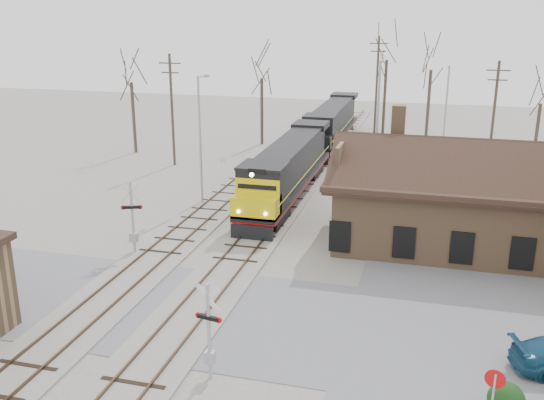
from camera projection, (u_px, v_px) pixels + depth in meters
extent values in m
plane|color=gray|center=(194.00, 311.00, 27.99)|extent=(140.00, 140.00, 0.00)
cube|color=slate|center=(194.00, 311.00, 27.99)|extent=(60.00, 9.00, 0.03)
cube|color=gray|center=(276.00, 211.00, 41.80)|extent=(3.40, 90.00, 0.12)
cube|color=#473323|center=(266.00, 209.00, 41.94)|extent=(0.08, 90.00, 0.14)
cube|color=#473323|center=(286.00, 210.00, 41.59)|extent=(0.08, 90.00, 0.14)
cube|color=gray|center=(215.00, 206.00, 42.91)|extent=(3.40, 90.00, 0.12)
cube|color=#473323|center=(205.00, 203.00, 43.05)|extent=(0.08, 90.00, 0.14)
cube|color=#473323|center=(224.00, 205.00, 42.70)|extent=(0.08, 90.00, 0.14)
cube|color=#876546|center=(461.00, 212.00, 35.49)|extent=(14.00, 8.00, 4.00)
cube|color=black|center=(464.00, 177.00, 34.86)|extent=(15.20, 9.20, 0.30)
cube|color=black|center=(467.00, 170.00, 32.44)|extent=(15.00, 4.71, 2.66)
cube|color=black|center=(464.00, 152.00, 36.68)|extent=(15.00, 4.71, 2.66)
cube|color=#876546|center=(398.00, 123.00, 36.42)|extent=(0.80, 0.80, 2.20)
cube|color=black|center=(267.00, 215.00, 39.49)|extent=(2.34, 3.74, 0.94)
cube|color=black|center=(305.00, 170.00, 50.70)|extent=(2.34, 3.74, 0.94)
cube|color=black|center=(289.00, 180.00, 44.87)|extent=(2.81, 18.71, 0.33)
cube|color=#950A0B|center=(289.00, 183.00, 44.93)|extent=(2.83, 18.71, 0.11)
cube|color=black|center=(292.00, 158.00, 45.51)|extent=(2.43, 13.56, 2.62)
cube|color=black|center=(263.00, 187.00, 38.06)|extent=(2.81, 2.62, 2.62)
cube|color=yellow|center=(256.00, 206.00, 36.83)|extent=(2.81, 1.68, 1.31)
cube|color=black|center=(252.00, 233.00, 36.38)|extent=(2.62, 0.25, 0.94)
cylinder|color=#FFF2CC|center=(252.00, 175.00, 35.37)|extent=(0.26, 0.10, 0.26)
cube|color=black|center=(321.00, 152.00, 57.19)|extent=(2.34, 3.74, 0.94)
cube|color=black|center=(341.00, 129.00, 68.40)|extent=(2.34, 3.74, 0.94)
cube|color=black|center=(332.00, 132.00, 62.57)|extent=(2.81, 18.71, 0.33)
cube|color=#950A0B|center=(332.00, 134.00, 62.63)|extent=(2.83, 18.71, 0.11)
cube|color=black|center=(334.00, 116.00, 63.21)|extent=(2.43, 13.56, 2.62)
cube|color=black|center=(320.00, 130.00, 55.76)|extent=(2.81, 2.62, 2.62)
cube|color=black|center=(316.00, 142.00, 54.53)|extent=(2.81, 1.68, 1.31)
cube|color=black|center=(314.00, 160.00, 54.08)|extent=(2.62, 0.25, 0.94)
cylinder|color=#A5A8AD|center=(209.00, 332.00, 22.36)|extent=(0.14, 0.14, 3.91)
cube|color=silver|center=(208.00, 298.00, 21.95)|extent=(1.01, 0.23, 1.02)
cube|color=silver|center=(208.00, 298.00, 21.95)|extent=(1.01, 0.23, 1.02)
cube|color=black|center=(209.00, 318.00, 22.19)|extent=(0.89, 0.31, 0.15)
cylinder|color=#B20C0C|center=(198.00, 315.00, 22.37)|extent=(0.25, 0.12, 0.23)
cylinder|color=#B20C0C|center=(219.00, 320.00, 22.01)|extent=(0.25, 0.12, 0.23)
cube|color=#A5A8AD|center=(210.00, 357.00, 22.69)|extent=(0.39, 0.29, 0.49)
cylinder|color=#A5A8AD|center=(132.00, 218.00, 34.06)|extent=(0.15, 0.15, 4.27)
cube|color=silver|center=(131.00, 193.00, 33.61)|extent=(1.06, 0.42, 1.12)
cube|color=silver|center=(131.00, 193.00, 33.61)|extent=(1.06, 0.42, 1.12)
cube|color=black|center=(132.00, 207.00, 33.86)|extent=(0.95, 0.47, 0.16)
cylinder|color=#B20C0C|center=(140.00, 207.00, 33.90)|extent=(0.27, 0.16, 0.26)
cylinder|color=#B20C0C|center=(123.00, 207.00, 33.82)|extent=(0.27, 0.16, 0.26)
cube|color=#A5A8AD|center=(134.00, 238.00, 34.41)|extent=(0.43, 0.32, 0.53)
cylinder|color=#B20C0C|center=(495.00, 379.00, 19.54)|extent=(0.67, 0.20, 0.68)
sphere|color=black|center=(506.00, 400.00, 20.60)|extent=(1.26, 1.26, 1.26)
cylinder|color=#A5A8AD|center=(200.00, 142.00, 42.25)|extent=(0.18, 0.18, 9.07)
cylinder|color=#A5A8AD|center=(203.00, 76.00, 41.75)|extent=(0.12, 1.80, 0.12)
cube|color=#A5A8AD|center=(207.00, 76.00, 42.52)|extent=(0.25, 0.50, 0.12)
cylinder|color=#A5A8AD|center=(377.00, 125.00, 46.41)|extent=(0.18, 0.18, 9.73)
cylinder|color=#A5A8AD|center=(382.00, 61.00, 45.82)|extent=(0.12, 1.80, 0.12)
cube|color=#A5A8AD|center=(383.00, 62.00, 46.58)|extent=(0.25, 0.50, 0.12)
cylinder|color=#A5A8AD|center=(446.00, 109.00, 58.85)|extent=(0.18, 0.18, 8.25)
cylinder|color=#A5A8AD|center=(449.00, 66.00, 58.47)|extent=(0.12, 1.80, 0.12)
cube|color=#A5A8AD|center=(449.00, 66.00, 59.23)|extent=(0.25, 0.50, 0.12)
cylinder|color=#382D23|center=(172.00, 111.00, 53.03)|extent=(0.24, 0.24, 9.77)
cube|color=#382D23|center=(170.00, 63.00, 51.81)|extent=(2.00, 0.10, 0.10)
cube|color=#382D23|center=(170.00, 73.00, 52.05)|extent=(1.60, 0.10, 0.10)
cylinder|color=#382D23|center=(377.00, 87.00, 65.34)|extent=(0.24, 0.24, 10.73)
cube|color=#382D23|center=(379.00, 44.00, 63.97)|extent=(2.00, 0.10, 0.10)
cube|color=#382D23|center=(378.00, 51.00, 64.21)|extent=(1.60, 0.10, 0.10)
cylinder|color=#382D23|center=(494.00, 116.00, 52.07)|extent=(0.24, 0.24, 9.26)
cube|color=#382D23|center=(499.00, 70.00, 50.92)|extent=(2.00, 0.10, 0.10)
cube|color=#382D23|center=(497.00, 80.00, 51.16)|extent=(1.60, 0.10, 0.10)
cylinder|color=#382D23|center=(134.00, 118.00, 58.29)|extent=(0.32, 0.32, 6.77)
cylinder|color=#382D23|center=(262.00, 112.00, 61.95)|extent=(0.32, 0.32, 6.74)
cylinder|color=#382D23|center=(385.00, 97.00, 67.27)|extent=(0.32, 0.32, 8.12)
cylinder|color=#382D23|center=(428.00, 106.00, 63.00)|extent=(0.32, 0.32, 7.48)
cylinder|color=#382D23|center=(537.00, 131.00, 56.33)|extent=(0.32, 0.32, 5.11)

